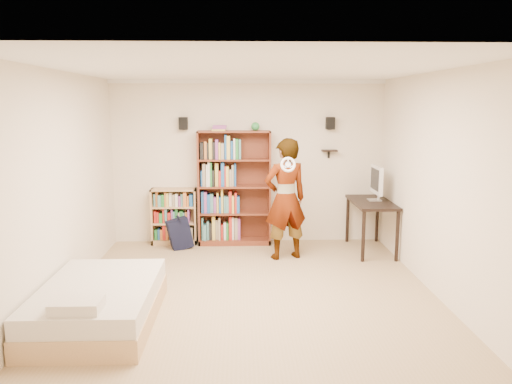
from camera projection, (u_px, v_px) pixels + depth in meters
ground at (252, 295)px, 6.10m from camera, size 4.50×5.00×0.01m
room_shell at (251, 152)px, 5.80m from camera, size 4.52×5.02×2.71m
crown_molding at (251, 72)px, 5.64m from camera, size 4.50×5.00×0.06m
speaker_left at (183, 123)px, 8.08m from camera, size 0.14×0.12×0.20m
speaker_right at (330, 123)px, 8.16m from camera, size 0.14×0.12×0.20m
wall_shelf at (330, 151)px, 8.25m from camera, size 0.25×0.16×0.02m
tall_bookshelf at (234, 188)px, 8.22m from camera, size 1.19×0.35×1.88m
low_bookshelf at (174, 216)px, 8.30m from camera, size 0.74×0.28×0.93m
computer_desk at (371, 226)px, 7.90m from camera, size 0.59×1.18×0.81m
imac at (375, 183)px, 7.83m from camera, size 0.18×0.56×0.55m
daybed at (99, 299)px, 5.30m from camera, size 1.17×1.81×0.53m
person at (285, 199)px, 7.44m from camera, size 0.77×0.62×1.82m
wii_wheel at (288, 165)px, 7.00m from camera, size 0.22×0.08×0.22m
navy_bag at (180, 233)px, 8.03m from camera, size 0.44×0.36×0.51m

